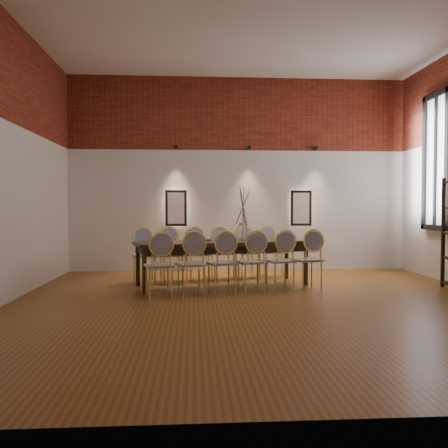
{
  "coord_description": "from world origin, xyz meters",
  "views": [
    {
      "loc": [
        -0.95,
        -6.34,
        1.31
      ],
      "look_at": [
        -0.46,
        1.2,
        1.05
      ],
      "focal_mm": 38.0,
      "sensor_mm": 36.0,
      "label": 1
    }
  ],
  "objects": [
    {
      "name": "dried_branches",
      "position": [
        -0.1,
        1.69,
        1.35
      ],
      "size": [
        0.5,
        0.5,
        0.7
      ],
      "primitive_type": null,
      "color": "#4D422D",
      "rests_on": "vase"
    },
    {
      "name": "dining_table",
      "position": [
        -0.46,
        1.6,
        0.38
      ],
      "size": [
        3.03,
        1.6,
        0.75
      ],
      "primitive_type": "cube",
      "rotation": [
        0.0,
        0.0,
        0.24
      ],
      "color": "#352512",
      "rests_on": "floor"
    },
    {
      "name": "book",
      "position": [
        -0.79,
        1.68,
        0.77
      ],
      "size": [
        0.3,
        0.24,
        0.03
      ],
      "primitive_type": "cube",
      "rotation": [
        0.0,
        0.0,
        0.24
      ],
      "color": "#7C205A",
      "rests_on": "dining_table"
    },
    {
      "name": "chair_near_e",
      "position": [
        0.42,
        1.06,
        0.47
      ],
      "size": [
        0.53,
        0.53,
        0.94
      ],
      "primitive_type": null,
      "rotation": [
        0.0,
        0.0,
        0.24
      ],
      "color": "#E0CE60",
      "rests_on": "floor"
    },
    {
      "name": "chair_near_c",
      "position": [
        -0.51,
        0.82,
        0.47
      ],
      "size": [
        0.53,
        0.53,
        0.94
      ],
      "primitive_type": null,
      "rotation": [
        0.0,
        0.0,
        0.24
      ],
      "color": "#E0CE60",
      "rests_on": "floor"
    },
    {
      "name": "niche_right",
      "position": [
        1.3,
        3.45,
        1.3
      ],
      "size": [
        0.36,
        0.06,
        0.66
      ],
      "primitive_type": "cube",
      "color": "#FFEAC6",
      "rests_on": "wall_back"
    },
    {
      "name": "chair_near_f",
      "position": [
        0.89,
        1.17,
        0.47
      ],
      "size": [
        0.53,
        0.53,
        0.94
      ],
      "primitive_type": null,
      "rotation": [
        0.0,
        0.0,
        0.24
      ],
      "color": "#E0CE60",
      "rests_on": "floor"
    },
    {
      "name": "spot_fixture_left",
      "position": [
        -1.3,
        3.42,
        2.55
      ],
      "size": [
        0.08,
        0.1,
        0.08
      ],
      "primitive_type": "cylinder",
      "rotation": [
        1.57,
        0.0,
        0.0
      ],
      "color": "black",
      "rests_on": "wall_back"
    },
    {
      "name": "chair_far_b",
      "position": [
        -1.34,
        2.15,
        0.47
      ],
      "size": [
        0.53,
        0.53,
        0.94
      ],
      "primitive_type": null,
      "rotation": [
        0.0,
        0.0,
        3.38
      ],
      "color": "#E0CE60",
      "rests_on": "floor"
    },
    {
      "name": "chair_near_a",
      "position": [
        -1.45,
        0.59,
        0.47
      ],
      "size": [
        0.53,
        0.53,
        0.94
      ],
      "primitive_type": null,
      "rotation": [
        0.0,
        0.0,
        0.24
      ],
      "color": "#E0CE60",
      "rests_on": "floor"
    },
    {
      "name": "chair_near_d",
      "position": [
        -0.05,
        0.94,
        0.47
      ],
      "size": [
        0.53,
        0.53,
        0.94
      ],
      "primitive_type": null,
      "rotation": [
        0.0,
        0.0,
        0.24
      ],
      "color": "#E0CE60",
      "rests_on": "floor"
    },
    {
      "name": "spot_fixture_mid",
      "position": [
        0.2,
        3.42,
        2.55
      ],
      "size": [
        0.08,
        0.1,
        0.08
      ],
      "primitive_type": "cylinder",
      "rotation": [
        1.57,
        0.0,
        0.0
      ],
      "color": "black",
      "rests_on": "wall_back"
    },
    {
      "name": "floor",
      "position": [
        0.0,
        0.0,
        -0.01
      ],
      "size": [
        7.0,
        7.0,
        0.02
      ],
      "primitive_type": "cube",
      "color": "brown",
      "rests_on": "ground"
    },
    {
      "name": "brick_band_back",
      "position": [
        0.0,
        3.48,
        3.25
      ],
      "size": [
        7.0,
        0.02,
        1.5
      ],
      "primitive_type": "cube",
      "color": "maroon",
      "rests_on": "ground"
    },
    {
      "name": "bowl",
      "position": [
        -0.97,
        1.43,
        0.84
      ],
      "size": [
        0.24,
        0.24,
        0.18
      ],
      "primitive_type": "ellipsoid",
      "color": "brown",
      "rests_on": "dining_table"
    },
    {
      "name": "window_frame",
      "position": [
        3.44,
        2.0,
        2.15
      ],
      "size": [
        0.08,
        0.9,
        2.5
      ],
      "primitive_type": "cube",
      "color": "black",
      "rests_on": "wall_right"
    },
    {
      "name": "spot_fixture_right",
      "position": [
        1.6,
        3.42,
        2.55
      ],
      "size": [
        0.08,
        0.1,
        0.08
      ],
      "primitive_type": "cylinder",
      "rotation": [
        1.57,
        0.0,
        0.0
      ],
      "color": "black",
      "rests_on": "wall_back"
    },
    {
      "name": "window_mullion",
      "position": [
        3.44,
        2.0,
        2.15
      ],
      "size": [
        0.06,
        0.06,
        2.4
      ],
      "primitive_type": "cube",
      "color": "black",
      "rests_on": "wall_right"
    },
    {
      "name": "niche_left",
      "position": [
        -1.3,
        3.45,
        1.3
      ],
      "size": [
        0.36,
        0.06,
        0.66
      ],
      "primitive_type": "cube",
      "color": "#FFEAC6",
      "rests_on": "wall_back"
    },
    {
      "name": "chair_far_d",
      "position": [
        -0.4,
        2.39,
        0.47
      ],
      "size": [
        0.53,
        0.53,
        0.94
      ],
      "primitive_type": null,
      "rotation": [
        0.0,
        0.0,
        3.38
      ],
      "color": "#E0CE60",
      "rests_on": "floor"
    },
    {
      "name": "chair_far_e",
      "position": [
        0.06,
        2.5,
        0.47
      ],
      "size": [
        0.53,
        0.53,
        0.94
      ],
      "primitive_type": null,
      "rotation": [
        0.0,
        0.0,
        3.38
      ],
      "color": "#E0CE60",
      "rests_on": "floor"
    },
    {
      "name": "vase",
      "position": [
        -0.1,
        1.69,
        0.9
      ],
      "size": [
        0.14,
        0.14,
        0.3
      ],
      "primitive_type": "cylinder",
      "color": "silver",
      "rests_on": "dining_table"
    },
    {
      "name": "chair_far_f",
      "position": [
        0.53,
        2.62,
        0.47
      ],
      "size": [
        0.53,
        0.53,
        0.94
      ],
      "primitive_type": null,
      "rotation": [
        0.0,
        0.0,
        3.38
      ],
      "color": "#E0CE60",
      "rests_on": "floor"
    },
    {
      "name": "window_glass",
      "position": [
        3.46,
        2.0,
        2.15
      ],
      "size": [
        0.02,
        0.78,
        2.38
      ],
      "primitive_type": "cube",
      "color": "silver",
      "rests_on": "wall_right"
    },
    {
      "name": "ceiling",
      "position": [
        0.0,
        0.0,
        4.01
      ],
      "size": [
        7.0,
        7.0,
        0.02
      ],
      "primitive_type": "cube",
      "color": "silver",
      "rests_on": "ground"
    },
    {
      "name": "wall_front",
      "position": [
        0.0,
        -3.55,
        2.0
      ],
      "size": [
        7.0,
        0.1,
        4.0
      ],
      "primitive_type": "cube",
      "color": "silver",
      "rests_on": "ground"
    },
    {
      "name": "chair_far_c",
      "position": [
        -0.87,
        2.27,
        0.47
      ],
      "size": [
        0.53,
        0.53,
        0.94
      ],
      "primitive_type": null,
      "rotation": [
        0.0,
        0.0,
        3.38
      ],
      "color": "#E0CE60",
      "rests_on": "floor"
    },
    {
      "name": "chair_far_a",
      "position": [
        -1.81,
        2.04,
        0.47
      ],
      "size": [
        0.53,
        0.53,
        0.94
      ],
      "primitive_type": null,
      "rotation": [
        0.0,
        0.0,
        3.38
      ],
      "color": "#E0CE60",
      "rests_on": "floor"
    },
    {
      "name": "chair_near_b",
      "position": [
        -0.98,
        0.71,
        0.47
      ],
      "size": [
        0.53,
        0.53,
        0.94
      ],
      "primitive_type": null,
      "rotation": [
        0.0,
        0.0,
        0.24
      ],
      "color": "#E0CE60",
      "rests_on": "floor"
    },
    {
      "name": "wall_back",
      "position": [
        0.0,
        3.55,
        2.0
      ],
      "size": [
        7.0,
        0.1,
        4.0
      ],
      "primitive_type": "cube",
      "color": "silver",
      "rests_on": "ground"
    }
  ]
}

